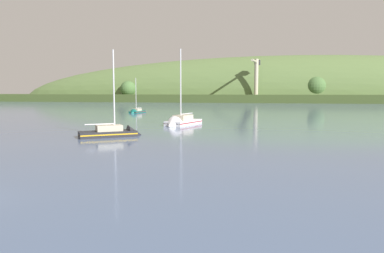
{
  "coord_description": "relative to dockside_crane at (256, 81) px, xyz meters",
  "views": [
    {
      "loc": [
        17.77,
        -13.53,
        5.78
      ],
      "look_at": [
        5.0,
        31.42,
        1.28
      ],
      "focal_mm": 33.5,
      "sensor_mm": 36.0,
      "label": 1
    }
  ],
  "objects": [
    {
      "name": "far_shoreline_hill",
      "position": [
        12.48,
        30.95,
        -11.84
      ],
      "size": [
        455.84,
        98.66,
        56.48
      ],
      "rotation": [
        0.0,
        0.0,
        0.07
      ],
      "color": "#3C4E24",
      "rests_on": "ground"
    },
    {
      "name": "sailboat_near_mooring",
      "position": [
        -2.35,
        -155.97,
        -11.83
      ],
      "size": [
        8.02,
        7.3,
        12.5
      ],
      "rotation": [
        0.0,
        0.0,
        0.69
      ],
      "color": "#232328",
      "rests_on": "ground"
    },
    {
      "name": "sailboat_midwater_white",
      "position": [
        -22.14,
        -106.65,
        -11.86
      ],
      "size": [
        2.69,
        6.71,
        10.74
      ],
      "rotation": [
        0.0,
        0.0,
        4.66
      ],
      "color": "#0F564C",
      "rests_on": "ground"
    },
    {
      "name": "sailboat_far_left",
      "position": [
        0.96,
        -138.49,
        -11.7
      ],
      "size": [
        5.05,
        9.63,
        14.63
      ],
      "rotation": [
        0.0,
        0.0,
        4.5
      ],
      "color": "white",
      "rests_on": "ground"
    },
    {
      "name": "dockside_crane",
      "position": [
        0.0,
        0.0,
        0.0
      ],
      "size": [
        5.02,
        18.57,
        23.7
      ],
      "rotation": [
        0.0,
        0.0,
        4.66
      ],
      "color": "#4C4C51",
      "rests_on": "ground"
    }
  ]
}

